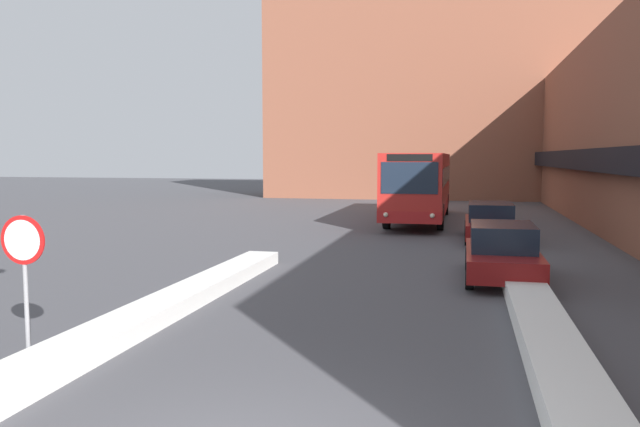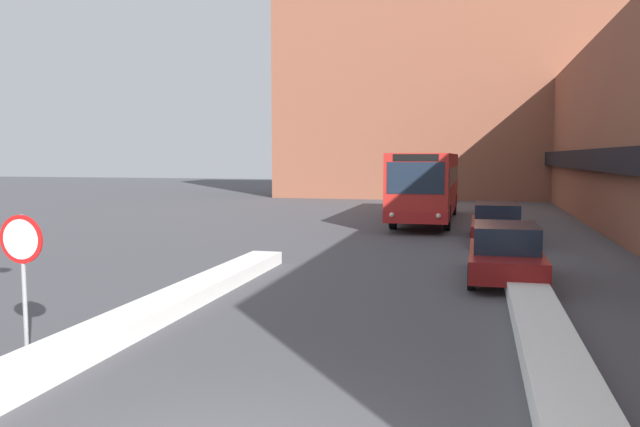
% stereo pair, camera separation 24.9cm
% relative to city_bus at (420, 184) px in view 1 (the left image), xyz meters
% --- Properties ---
extents(building_backdrop_far, '(26.00, 8.00, 18.74)m').
position_rel_city_bus_xyz_m(building_backdrop_far, '(-0.07, 19.01, 7.55)').
color(building_backdrop_far, brown).
rests_on(building_backdrop_far, ground_plane).
extents(snow_bank_left, '(0.90, 16.77, 0.35)m').
position_rel_city_bus_xyz_m(snow_bank_left, '(-3.67, -21.86, -1.64)').
color(snow_bank_left, silver).
rests_on(snow_bank_left, ground_plane).
extents(snow_bank_right, '(0.90, 15.20, 0.39)m').
position_rel_city_bus_xyz_m(snow_bank_right, '(3.53, -21.88, -1.63)').
color(snow_bank_right, silver).
rests_on(snow_bank_right, ground_plane).
extents(city_bus, '(2.62, 12.21, 3.32)m').
position_rel_city_bus_xyz_m(city_bus, '(0.00, 0.00, 0.00)').
color(city_bus, red).
rests_on(city_bus, ground_plane).
extents(parked_car_front, '(1.83, 4.29, 1.45)m').
position_rel_city_bus_xyz_m(parked_car_front, '(3.13, -14.53, -1.10)').
color(parked_car_front, maroon).
rests_on(parked_car_front, ground_plane).
extents(parked_car_middle, '(1.86, 4.78, 1.44)m').
position_rel_city_bus_xyz_m(parked_car_middle, '(3.13, -6.79, -1.10)').
color(parked_car_middle, maroon).
rests_on(parked_car_middle, ground_plane).
extents(stop_sign, '(0.76, 0.08, 2.28)m').
position_rel_city_bus_xyz_m(stop_sign, '(-4.42, -22.91, -0.16)').
color(stop_sign, gray).
rests_on(stop_sign, ground_plane).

